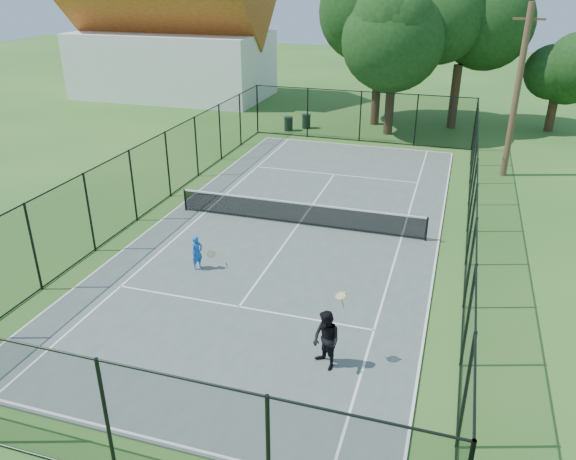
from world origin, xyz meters
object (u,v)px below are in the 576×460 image
(player_blue, at_px, (197,253))
(trash_bin_right, at_px, (306,121))
(tennis_net, at_px, (299,213))
(trash_bin_left, at_px, (288,124))
(player_black, at_px, (326,340))
(utility_pole, at_px, (517,92))

(player_blue, bearing_deg, trash_bin_right, 94.79)
(tennis_net, relative_size, trash_bin_left, 11.47)
(trash_bin_right, bearing_deg, player_black, -73.22)
(trash_bin_right, distance_m, player_black, 24.44)
(tennis_net, height_order, trash_bin_left, tennis_net)
(trash_bin_left, height_order, utility_pole, utility_pole)
(tennis_net, bearing_deg, trash_bin_right, 104.48)
(player_blue, relative_size, player_black, 0.58)
(utility_pole, relative_size, player_blue, 6.74)
(player_blue, bearing_deg, player_black, -35.14)
(utility_pole, bearing_deg, tennis_net, -131.92)
(utility_pole, distance_m, player_blue, 17.38)
(tennis_net, bearing_deg, player_blue, -116.25)
(trash_bin_right, xyz_separation_m, player_blue, (1.64, -19.59, 0.20))
(trash_bin_right, xyz_separation_m, utility_pole, (11.97, -6.04, 3.66))
(trash_bin_left, xyz_separation_m, player_black, (7.98, -22.47, 0.43))
(player_black, bearing_deg, utility_pole, 74.20)
(tennis_net, xyz_separation_m, player_black, (3.17, -8.35, 0.29))
(trash_bin_right, xyz_separation_m, player_black, (7.05, -23.40, 0.41))
(tennis_net, height_order, trash_bin_right, tennis_net)
(trash_bin_right, bearing_deg, utility_pole, -26.80)
(trash_bin_right, bearing_deg, player_blue, -85.21)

